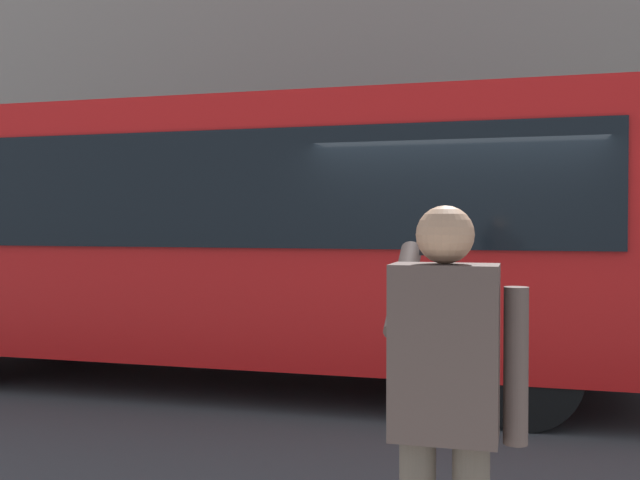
% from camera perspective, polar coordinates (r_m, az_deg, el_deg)
% --- Properties ---
extents(ground_plane, '(60.00, 60.00, 0.00)m').
position_cam_1_polar(ground_plane, '(7.47, 10.97, -12.49)').
color(ground_plane, '#38383A').
extents(red_bus, '(9.05, 2.54, 3.08)m').
position_cam_1_polar(red_bus, '(8.19, -6.04, 0.65)').
color(red_bus, red).
rests_on(red_bus, ground_plane).
extents(pedestrian_photographer, '(0.53, 0.52, 1.70)m').
position_cam_1_polar(pedestrian_photographer, '(2.86, 9.74, -11.66)').
color(pedestrian_photographer, '#4C4238').
rests_on(pedestrian_photographer, sidewalk_curb).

